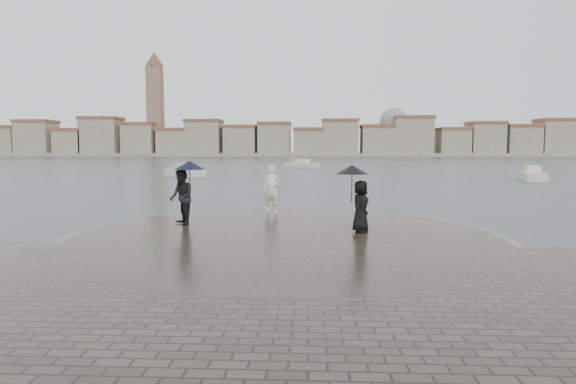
{
  "coord_description": "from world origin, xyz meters",
  "views": [
    {
      "loc": [
        0.69,
        -9.96,
        2.79
      ],
      "look_at": [
        0.0,
        4.8,
        1.45
      ],
      "focal_mm": 30.0,
      "sensor_mm": 36.0,
      "label": 1
    }
  ],
  "objects": [
    {
      "name": "visitor_left",
      "position": [
        -3.36,
        5.12,
        1.47
      ],
      "size": [
        1.27,
        1.15,
        2.04
      ],
      "color": "black",
      "rests_on": "quay_tip"
    },
    {
      "name": "far_skyline",
      "position": [
        -6.29,
        160.71,
        5.61
      ],
      "size": [
        260.0,
        20.0,
        37.0
      ],
      "color": "gray",
      "rests_on": "ground"
    },
    {
      "name": "boats",
      "position": [
        2.55,
        44.19,
        0.38
      ],
      "size": [
        36.2,
        33.04,
        1.5
      ],
      "color": "beige",
      "rests_on": "ground"
    },
    {
      "name": "kerb_ring",
      "position": [
        0.0,
        3.5,
        0.16
      ],
      "size": [
        12.5,
        12.5,
        0.32
      ],
      "primitive_type": "cylinder",
      "color": "gray",
      "rests_on": "ground"
    },
    {
      "name": "statue",
      "position": [
        -0.77,
        8.04,
        1.26
      ],
      "size": [
        0.73,
        0.55,
        1.8
      ],
      "primitive_type": "imported",
      "rotation": [
        0.0,
        0.0,
        -0.19
      ],
      "color": "white",
      "rests_on": "quay_tip"
    },
    {
      "name": "visitor_right",
      "position": [
        2.07,
        4.0,
        1.46
      ],
      "size": [
        1.1,
        1.02,
        1.95
      ],
      "color": "black",
      "rests_on": "quay_tip"
    },
    {
      "name": "quay_tip",
      "position": [
        0.0,
        3.5,
        0.18
      ],
      "size": [
        11.9,
        11.9,
        0.36
      ],
      "primitive_type": "cylinder",
      "color": "#2D261E",
      "rests_on": "ground"
    },
    {
      "name": "ground",
      "position": [
        0.0,
        0.0,
        0.0
      ],
      "size": [
        400.0,
        400.0,
        0.0
      ],
      "primitive_type": "plane",
      "color": "#2B3835",
      "rests_on": "ground"
    }
  ]
}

